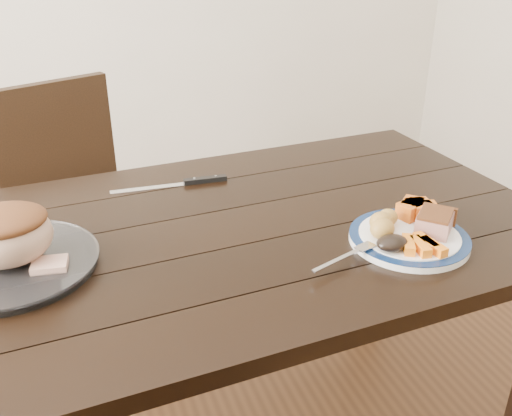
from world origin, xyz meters
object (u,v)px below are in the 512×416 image
object	(u,v)px
pork_slice	(434,223)
fork	(348,255)
serving_platter	(12,265)
dinner_plate	(409,239)
roast_joint	(6,237)
carving_knife	(191,182)
dining_table	(222,262)
chair_far	(77,205)

from	to	relation	value
pork_slice	fork	xyz separation A→B (m)	(-0.23, -0.03, -0.02)
serving_platter	pork_slice	bearing A→B (deg)	-11.61
dinner_plate	fork	xyz separation A→B (m)	(-0.17, -0.04, 0.01)
roast_joint	carving_knife	distance (m)	0.55
dining_table	serving_platter	xyz separation A→B (m)	(-0.46, -0.02, 0.10)
pork_slice	roast_joint	bearing A→B (deg)	168.39
serving_platter	roast_joint	size ratio (longest dim) A/B	1.86
dinner_plate	carving_knife	size ratio (longest dim) A/B	0.84
serving_platter	pork_slice	size ratio (longest dim) A/B	3.77
dining_table	fork	xyz separation A→B (m)	(0.21, -0.24, 0.11)
dinner_plate	chair_far	bearing A→B (deg)	126.52
dining_table	dinner_plate	size ratio (longest dim) A/B	6.14
dining_table	fork	world-z (taller)	fork
dinner_plate	pork_slice	size ratio (longest dim) A/B	2.93
pork_slice	fork	world-z (taller)	pork_slice
fork	carving_knife	world-z (taller)	fork
serving_platter	fork	xyz separation A→B (m)	(0.67, -0.22, 0.01)
dining_table	roast_joint	bearing A→B (deg)	-177.17
roast_joint	pork_slice	bearing A→B (deg)	-11.61
dining_table	dinner_plate	distance (m)	0.44
chair_far	serving_platter	distance (m)	0.80
pork_slice	roast_joint	xyz separation A→B (m)	(-0.90, 0.19, 0.04)
chair_far	dinner_plate	size ratio (longest dim) A/B	3.47
pork_slice	roast_joint	world-z (taller)	roast_joint
roast_joint	carving_knife	xyz separation A→B (m)	(0.46, 0.30, -0.07)
chair_far	pork_slice	xyz separation A→B (m)	(0.75, -0.94, 0.27)
chair_far	carving_knife	world-z (taller)	chair_far
roast_joint	chair_far	bearing A→B (deg)	78.84
dining_table	chair_far	distance (m)	0.81
fork	pork_slice	bearing A→B (deg)	-11.88
dining_table	pork_slice	size ratio (longest dim) A/B	18.01
serving_platter	carving_knife	size ratio (longest dim) A/B	1.07
dinner_plate	dining_table	bearing A→B (deg)	152.00
dining_table	dinner_plate	world-z (taller)	dinner_plate
dinner_plate	pork_slice	distance (m)	0.07
fork	chair_far	bearing A→B (deg)	98.78
serving_platter	roast_joint	bearing A→B (deg)	-90.00
serving_platter	carving_knife	distance (m)	0.54
pork_slice	chair_far	bearing A→B (deg)	128.66
pork_slice	carving_knife	distance (m)	0.66
chair_far	fork	bearing A→B (deg)	96.75
fork	roast_joint	world-z (taller)	roast_joint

